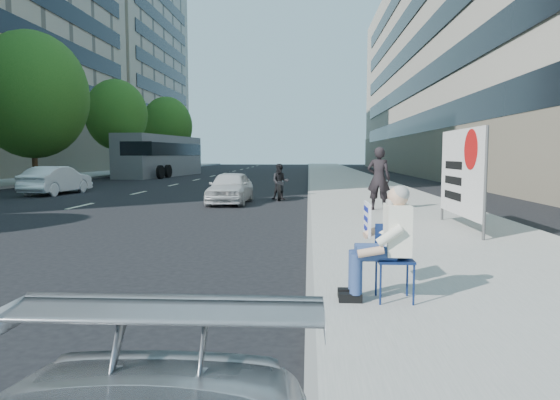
# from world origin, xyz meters

# --- Properties ---
(ground) EXTENTS (160.00, 160.00, 0.00)m
(ground) POSITION_xyz_m (0.00, 0.00, 0.00)
(ground) COLOR black
(ground) RESTS_ON ground
(near_sidewalk) EXTENTS (5.00, 120.00, 0.15)m
(near_sidewalk) POSITION_xyz_m (4.00, 20.00, 0.07)
(near_sidewalk) COLOR gray
(near_sidewalk) RESTS_ON ground
(far_sidewalk) EXTENTS (4.50, 120.00, 0.15)m
(far_sidewalk) POSITION_xyz_m (-16.75, 20.00, 0.07)
(far_sidewalk) COLOR gray
(far_sidewalk) RESTS_ON ground
(far_bldg_north) EXTENTS (22.00, 28.00, 28.00)m
(far_bldg_north) POSITION_xyz_m (-30.00, 62.00, 14.00)
(far_bldg_north) COLOR tan
(far_bldg_north) RESTS_ON ground
(near_building) EXTENTS (14.00, 70.00, 20.00)m
(near_building) POSITION_xyz_m (17.00, 32.00, 10.00)
(near_building) COLOR #A49D8E
(near_building) RESTS_ON ground
(tree_far_c) EXTENTS (6.00, 6.00, 8.47)m
(tree_far_c) POSITION_xyz_m (-13.70, 18.00, 5.02)
(tree_far_c) COLOR #382616
(tree_far_c) RESTS_ON ground
(tree_far_d) EXTENTS (4.80, 4.80, 7.65)m
(tree_far_d) POSITION_xyz_m (-13.70, 30.00, 4.89)
(tree_far_d) COLOR #382616
(tree_far_d) RESTS_ON ground
(tree_far_e) EXTENTS (5.40, 5.40, 7.89)m
(tree_far_e) POSITION_xyz_m (-13.70, 44.00, 4.78)
(tree_far_e) COLOR #382616
(tree_far_e) RESTS_ON ground
(seated_protester) EXTENTS (0.83, 1.11, 1.31)m
(seated_protester) POSITION_xyz_m (2.29, -3.19, 0.87)
(seated_protester) COLOR navy
(seated_protester) RESTS_ON near_sidewalk
(pedestrian_woman) EXTENTS (0.77, 0.60, 1.87)m
(pedestrian_woman) POSITION_xyz_m (3.50, 6.06, 1.09)
(pedestrian_woman) COLOR black
(pedestrian_woman) RESTS_ON near_sidewalk
(protest_banner) EXTENTS (0.08, 3.06, 2.20)m
(protest_banner) POSITION_xyz_m (4.78, 2.38, 1.40)
(protest_banner) COLOR #4C4C4C
(protest_banner) RESTS_ON near_sidewalk
(white_sedan_near) EXTENTS (1.47, 3.49, 1.18)m
(white_sedan_near) POSITION_xyz_m (-1.43, 9.25, 0.59)
(white_sedan_near) COLOR silver
(white_sedan_near) RESTS_ON ground
(white_sedan_mid) EXTENTS (1.70, 3.95, 1.26)m
(white_sedan_mid) POSITION_xyz_m (-9.93, 13.04, 0.63)
(white_sedan_mid) COLOR white
(white_sedan_mid) RESTS_ON ground
(motorcycle) EXTENTS (0.72, 2.05, 1.42)m
(motorcycle) POSITION_xyz_m (0.30, 10.95, 0.64)
(motorcycle) COLOR black
(motorcycle) RESTS_ON ground
(bus) EXTENTS (4.07, 12.31, 3.30)m
(bus) POSITION_xyz_m (-10.64, 31.57, 1.64)
(bus) COLOR slate
(bus) RESTS_ON ground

